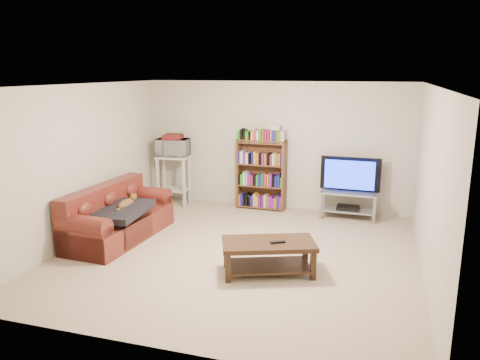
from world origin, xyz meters
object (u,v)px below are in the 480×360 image
(sofa, at_px, (116,220))
(bookshelf, at_px, (261,173))
(tv_stand, at_px, (348,200))
(coffee_table, at_px, (268,251))

(sofa, bearing_deg, bookshelf, 54.68)
(tv_stand, height_order, bookshelf, bookshelf)
(sofa, xyz_separation_m, coffee_table, (2.61, -0.59, 0.00))
(tv_stand, distance_m, bookshelf, 1.69)
(coffee_table, relative_size, bookshelf, 1.00)
(sofa, height_order, tv_stand, sofa)
(coffee_table, bearing_deg, sofa, 146.50)
(sofa, bearing_deg, tv_stand, 34.89)
(sofa, bearing_deg, coffee_table, -9.33)
(tv_stand, bearing_deg, coffee_table, -105.64)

